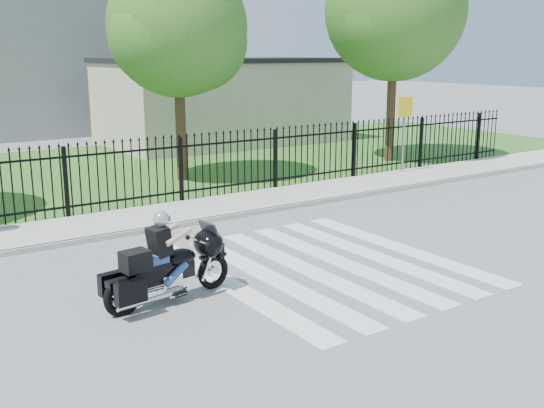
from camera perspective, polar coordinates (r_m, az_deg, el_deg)
ground at (r=12.12m, az=4.69°, el=-5.54°), size 120.00×120.00×0.00m
crosswalk at (r=12.12m, az=4.69°, el=-5.51°), size 5.00×5.50×0.01m
sidewalk at (r=16.14m, az=-6.49°, el=-0.54°), size 40.00×2.00×0.12m
curb at (r=15.28m, az=-4.74°, el=-1.29°), size 40.00×0.12×0.12m
grass_strip at (r=22.45m, az=-14.88°, el=2.92°), size 40.00×12.00×0.02m
iron_fence at (r=16.83m, az=-8.16°, el=2.93°), size 26.00×0.04×1.80m
tree_mid at (r=19.92m, az=-8.48°, el=15.40°), size 4.20×4.20×6.78m
tree_right at (r=23.82m, az=10.98°, el=16.71°), size 5.00×5.00×7.90m
building_low at (r=28.76m, az=-4.48°, el=9.04°), size 10.00×6.00×3.50m
building_low_roof at (r=28.68m, az=-4.55°, el=12.73°), size 10.20×6.20×0.20m
motorcycle_rider at (r=10.34m, az=-9.50°, el=-5.34°), size 2.34×0.93×1.55m
traffic_sign at (r=21.08m, az=11.81°, el=7.51°), size 0.53×0.14×2.43m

